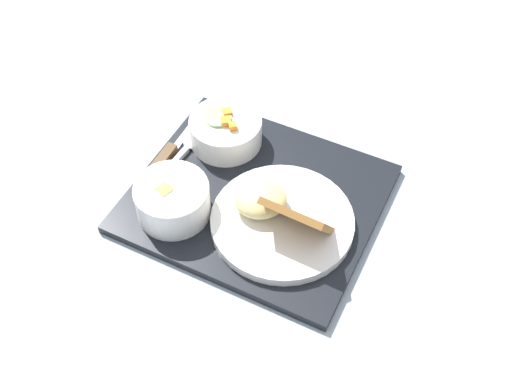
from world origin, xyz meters
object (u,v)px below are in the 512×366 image
Objects in this scene: bowl_soup at (172,198)px; knife at (167,156)px; bowl_salad at (225,129)px; plate_main at (280,217)px; spoon at (189,146)px.

bowl_soup reaches higher than knife.
plate_main is (0.17, -0.10, -0.01)m from bowl_salad.
plate_main is 0.22m from spoon.
plate_main reaches higher than spoon.
bowl_soup is 0.68× the size of spoon.
bowl_soup is at bearing -154.28° from plate_main.
bowl_soup is 0.53× the size of plate_main.
bowl_salad is at bearing -41.22° from knife.
bowl_soup is 0.16m from plate_main.
bowl_soup is 0.14m from spoon.
plate_main is (0.15, 0.07, -0.02)m from bowl_soup.
bowl_salad is 0.66× the size of knife.
bowl_salad is 0.17m from bowl_soup.
knife is (-0.23, 0.01, -0.01)m from plate_main.
knife is (-0.06, -0.09, -0.02)m from bowl_salad.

